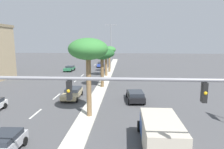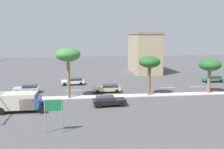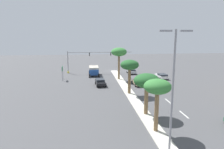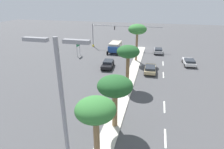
{
  "view_description": "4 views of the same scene",
  "coord_description": "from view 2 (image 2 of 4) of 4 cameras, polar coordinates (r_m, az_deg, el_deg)",
  "views": [
    {
      "loc": [
        3.69,
        -6.88,
        7.55
      ],
      "look_at": [
        1.62,
        25.28,
        1.99
      ],
      "focal_mm": 32.27,
      "sensor_mm": 36.0,
      "label": 1
    },
    {
      "loc": [
        36.93,
        13.95,
        9.31
      ],
      "look_at": [
        2.6,
        18.29,
        3.94
      ],
      "focal_mm": 38.94,
      "sensor_mm": 36.0,
      "label": 2
    },
    {
      "loc": [
        7.48,
        61.68,
        10.94
      ],
      "look_at": [
        2.92,
        21.02,
        3.02
      ],
      "focal_mm": 33.75,
      "sensor_mm": 36.0,
      "label": 3
    },
    {
      "loc": [
        -3.83,
        51.13,
        12.81
      ],
      "look_at": [
        2.2,
        25.87,
        2.15
      ],
      "focal_mm": 30.43,
      "sensor_mm": 36.0,
      "label": 4
    }
  ],
  "objects": [
    {
      "name": "lane_stripe_outboard",
      "position": [
        46.18,
        12.89,
        -3.02
      ],
      "size": [
        0.2,
        2.8,
        0.01
      ],
      "primitive_type": "cube",
      "color": "silver",
      "rests_on": "ground"
    },
    {
      "name": "sedan_silver_center",
      "position": [
        43.16,
        -19.27,
        -3.16
      ],
      "size": [
        2.09,
        4.15,
        1.3
      ],
      "color": "#B2B2B7",
      "rests_on": "ground"
    },
    {
      "name": "directional_road_sign",
      "position": [
        24.33,
        -13.63,
        -7.82
      ],
      "size": [
        0.1,
        1.79,
        3.32
      ],
      "color": "gray",
      "rests_on": "ground"
    },
    {
      "name": "sedan_tan_right",
      "position": [
        41.17,
        -1.09,
        -3.22
      ],
      "size": [
        2.11,
        4.63,
        1.3
      ],
      "color": "tan",
      "rests_on": "ground"
    },
    {
      "name": "sedan_green_inboard",
      "position": [
        54.67,
        22.57,
        -0.91
      ],
      "size": [
        2.07,
        4.08,
        1.27
      ],
      "color": "#287047",
      "rests_on": "ground"
    },
    {
      "name": "palm_tree_far",
      "position": [
        38.54,
        8.81,
        2.68
      ],
      "size": [
        3.36,
        3.36,
        6.23
      ],
      "color": "brown",
      "rests_on": "median_curb"
    },
    {
      "name": "lane_stripe_far",
      "position": [
        43.44,
        -9.08,
        -3.65
      ],
      "size": [
        0.2,
        2.8,
        0.01
      ],
      "primitive_type": "cube",
      "color": "silver",
      "rests_on": "ground"
    },
    {
      "name": "lane_stripe_left",
      "position": [
        43.69,
        -0.59,
        -3.47
      ],
      "size": [
        0.2,
        2.8,
        0.01
      ],
      "primitive_type": "cube",
      "color": "silver",
      "rests_on": "ground"
    },
    {
      "name": "palm_tree_right",
      "position": [
        42.89,
        22.0,
        1.94
      ],
      "size": [
        3.54,
        3.54,
        5.62
      ],
      "color": "olive",
      "rests_on": "median_curb"
    },
    {
      "name": "sedan_black_near",
      "position": [
        33.21,
        -0.88,
        -6.16
      ],
      "size": [
        2.3,
        4.52,
        1.33
      ],
      "color": "black",
      "rests_on": "ground"
    },
    {
      "name": "median_curb",
      "position": [
        43.83,
        22.75,
        -4.05
      ],
      "size": [
        1.8,
        71.32,
        0.12
      ],
      "primitive_type": "cube",
      "color": "beige",
      "rests_on": "ground"
    },
    {
      "name": "ground_plane",
      "position": [
        40.51,
        12.95,
        -4.69
      ],
      "size": [
        160.0,
        160.0,
        0.0
      ],
      "primitive_type": "plane",
      "color": "#4C4C4F"
    },
    {
      "name": "lane_stripe_leading",
      "position": [
        44.54,
        -19.98,
        -3.77
      ],
      "size": [
        0.2,
        2.8,
        0.01
      ],
      "primitive_type": "cube",
      "color": "silver",
      "rests_on": "ground"
    },
    {
      "name": "sedan_white_far",
      "position": [
        48.22,
        -9.04,
        -1.56
      ],
      "size": [
        2.3,
        4.52,
        1.28
      ],
      "color": "silver",
      "rests_on": "ground"
    },
    {
      "name": "palm_tree_center",
      "position": [
        36.86,
        -10.3,
        4.39
      ],
      "size": [
        3.75,
        3.75,
        7.62
      ],
      "color": "olive",
      "rests_on": "median_curb"
    },
    {
      "name": "box_truck",
      "position": [
        32.73,
        -20.73,
        -5.89
      ],
      "size": [
        2.69,
        6.16,
        2.36
      ],
      "color": "#234C99",
      "rests_on": "ground"
    },
    {
      "name": "lane_stripe_right",
      "position": [
        48.47,
        19.39,
        -2.75
      ],
      "size": [
        0.2,
        2.8,
        0.01
      ],
      "primitive_type": "cube",
      "color": "silver",
      "rests_on": "ground"
    },
    {
      "name": "commercial_building",
      "position": [
        64.22,
        7.6,
        5.12
      ],
      "size": [
        12.41,
        6.61,
        10.45
      ],
      "color": "tan",
      "rests_on": "ground"
    }
  ]
}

